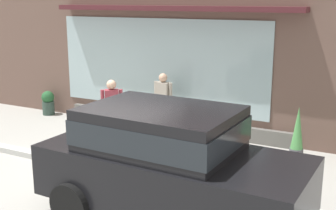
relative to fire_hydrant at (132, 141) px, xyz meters
name	(u,v)px	position (x,y,z in m)	size (l,w,h in m)	color
ground_plane	(105,168)	(-0.20, -0.73, -0.40)	(60.00, 60.00, 0.00)	#9E9B93
curb_strip	(99,169)	(-0.20, -0.93, -0.34)	(14.00, 0.24, 0.12)	#B2B2AD
storefront	(176,41)	(-0.21, 2.46, 1.86)	(14.00, 0.81, 4.60)	brown
fire_hydrant	(132,141)	(0.00, 0.00, 0.00)	(0.39, 0.36, 0.81)	#B2B2B7
pedestrian_with_handbag	(111,110)	(-0.75, 0.31, 0.51)	(0.58, 0.44, 1.59)	#9E9384
pedestrian_passerby	(163,100)	(-0.19, 1.72, 0.52)	(0.52, 0.24, 1.57)	brown
parked_car_black	(168,159)	(1.91, -2.01, 0.59)	(4.06, 2.04, 1.76)	black
potted_plant_corner_tall	(297,135)	(3.09, 1.55, 0.15)	(0.29, 0.29, 1.15)	#4C4C51
potted_plant_near_hydrant	(117,116)	(-1.52, 1.64, -0.04)	(0.36, 0.36, 0.64)	#33473D
potted_plant_window_right	(48,102)	(-4.14, 1.97, -0.04)	(0.36, 0.36, 0.70)	#33473D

